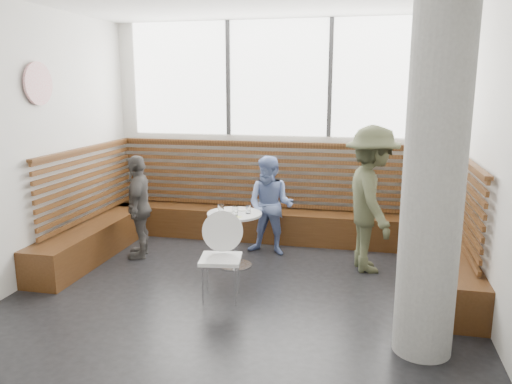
% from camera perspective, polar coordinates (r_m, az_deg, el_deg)
% --- Properties ---
extents(room, '(5.00, 5.00, 3.20)m').
position_cam_1_polar(room, '(5.05, -2.48, 4.34)').
color(room, silver).
rests_on(room, ground).
extents(booth, '(5.00, 2.50, 1.44)m').
position_cam_1_polar(booth, '(6.98, 1.39, -3.44)').
color(booth, '#3F240F').
rests_on(booth, ground).
extents(concrete_column, '(0.50, 0.50, 3.20)m').
position_cam_1_polar(concrete_column, '(4.32, 19.72, 2.26)').
color(concrete_column, gray).
rests_on(concrete_column, ground).
extents(wall_art, '(0.03, 0.50, 0.50)m').
position_cam_1_polar(wall_art, '(6.44, -23.63, 11.29)').
color(wall_art, white).
rests_on(wall_art, room).
extents(cafe_table, '(0.69, 0.69, 0.71)m').
position_cam_1_polar(cafe_table, '(6.34, -2.47, -4.16)').
color(cafe_table, silver).
rests_on(cafe_table, ground).
extents(cafe_chair, '(0.45, 0.44, 0.94)m').
position_cam_1_polar(cafe_chair, '(5.43, -3.84, -6.50)').
color(cafe_chair, white).
rests_on(cafe_chair, ground).
extents(adult_man, '(0.95, 1.31, 1.81)m').
position_cam_1_polar(adult_man, '(6.29, 13.01, -0.82)').
color(adult_man, '#464A31').
rests_on(adult_man, ground).
extents(child_back, '(0.72, 0.59, 1.35)m').
position_cam_1_polar(child_back, '(6.77, 1.66, -1.60)').
color(child_back, '#6A7FB8').
rests_on(child_back, ground).
extents(child_left, '(0.55, 0.87, 1.39)m').
position_cam_1_polar(child_left, '(6.84, -13.22, -1.62)').
color(child_left, '#4C4845').
rests_on(child_left, ground).
extents(plate_near, '(0.20, 0.20, 0.01)m').
position_cam_1_polar(plate_near, '(6.38, -2.96, -2.10)').
color(plate_near, white).
rests_on(plate_near, cafe_table).
extents(plate_far, '(0.19, 0.19, 0.01)m').
position_cam_1_polar(plate_far, '(6.44, -1.64, -1.98)').
color(plate_far, white).
rests_on(plate_far, cafe_table).
extents(glass_left, '(0.08, 0.08, 0.12)m').
position_cam_1_polar(glass_left, '(6.24, -4.02, -1.95)').
color(glass_left, white).
rests_on(glass_left, cafe_table).
extents(glass_mid, '(0.07, 0.07, 0.11)m').
position_cam_1_polar(glass_mid, '(6.17, -2.38, -2.15)').
color(glass_mid, white).
rests_on(glass_mid, cafe_table).
extents(glass_right, '(0.06, 0.06, 0.10)m').
position_cam_1_polar(glass_right, '(6.25, -0.90, -1.98)').
color(glass_right, white).
rests_on(glass_right, cafe_table).
extents(menu_card, '(0.22, 0.19, 0.00)m').
position_cam_1_polar(menu_card, '(6.09, -2.66, -2.86)').
color(menu_card, '#A5C64C').
rests_on(menu_card, cafe_table).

